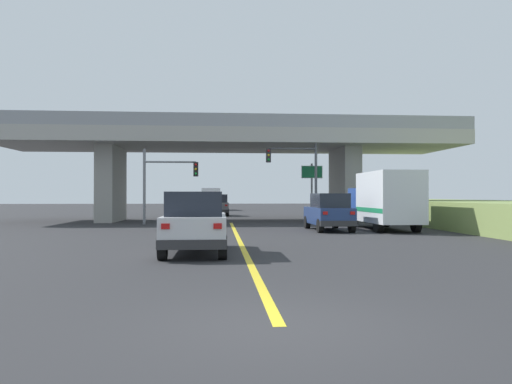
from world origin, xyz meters
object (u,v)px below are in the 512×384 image
(suv_crossing, at_px, (329,212))
(semi_truck_distant, at_px, (211,198))
(suv_lead, at_px, (195,222))
(highway_sign, at_px, (312,179))
(traffic_signal_nearside, at_px, (299,169))
(box_truck, at_px, (385,200))
(traffic_signal_farside, at_px, (164,177))
(sedan_oncoming, at_px, (219,205))

(suv_crossing, xyz_separation_m, semi_truck_distant, (-6.91, 38.41, 0.52))
(suv_lead, bearing_deg, highway_sign, 68.32)
(suv_lead, xyz_separation_m, highway_sign, (7.57, 19.05, 2.09))
(highway_sign, bearing_deg, semi_truck_distant, 104.78)
(traffic_signal_nearside, relative_size, highway_sign, 1.41)
(box_truck, bearing_deg, traffic_signal_farside, 153.38)
(semi_truck_distant, bearing_deg, traffic_signal_nearside, -78.44)
(box_truck, distance_m, sedan_oncoming, 21.85)
(suv_crossing, bearing_deg, traffic_signal_nearside, 92.99)
(traffic_signal_farside, bearing_deg, sedan_oncoming, 74.89)
(box_truck, relative_size, traffic_signal_farside, 1.34)
(semi_truck_distant, bearing_deg, box_truck, -75.12)
(traffic_signal_nearside, distance_m, semi_truck_distant, 32.30)
(suv_lead, distance_m, sedan_oncoming, 30.06)
(sedan_oncoming, height_order, semi_truck_distant, semi_truck_distant)
(traffic_signal_nearside, distance_m, traffic_signal_farside, 9.15)
(sedan_oncoming, distance_m, highway_sign, 13.10)
(suv_crossing, distance_m, box_truck, 3.30)
(suv_crossing, distance_m, traffic_signal_nearside, 7.38)
(sedan_oncoming, xyz_separation_m, semi_truck_distant, (-0.95, 18.33, 0.52))
(suv_crossing, bearing_deg, traffic_signal_farside, 144.28)
(box_truck, relative_size, traffic_signal_nearside, 1.12)
(highway_sign, bearing_deg, box_truck, -74.80)
(traffic_signal_farside, bearing_deg, suv_crossing, -34.89)
(semi_truck_distant, bearing_deg, traffic_signal_farside, -94.81)
(suv_lead, relative_size, semi_truck_distant, 0.68)
(suv_lead, xyz_separation_m, semi_truck_distant, (-0.17, 48.38, 0.52))
(sedan_oncoming, xyz_separation_m, traffic_signal_nearside, (5.51, -13.24, 2.74))
(box_truck, bearing_deg, suv_crossing, -175.33)
(traffic_signal_nearside, bearing_deg, traffic_signal_farside, -179.01)
(sedan_oncoming, relative_size, semi_truck_distant, 0.66)
(box_truck, distance_m, traffic_signal_nearside, 7.82)
(suv_crossing, relative_size, traffic_signal_farside, 0.91)
(sedan_oncoming, bearing_deg, suv_crossing, -73.46)
(sedan_oncoming, height_order, highway_sign, highway_sign)
(traffic_signal_nearside, bearing_deg, sedan_oncoming, 112.58)
(sedan_oncoming, distance_m, traffic_signal_nearside, 14.60)
(suv_lead, xyz_separation_m, traffic_signal_farside, (-2.83, 16.66, 2.11))
(suv_crossing, height_order, box_truck, box_truck)
(sedan_oncoming, bearing_deg, semi_truck_distant, 92.97)
(box_truck, relative_size, highway_sign, 1.58)
(traffic_signal_nearside, bearing_deg, box_truck, -60.77)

